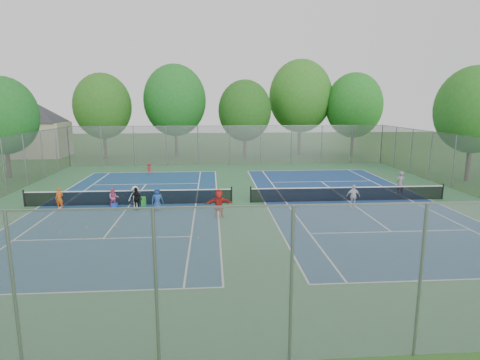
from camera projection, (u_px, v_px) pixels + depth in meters
name	position (u px, v px, depth m)	size (l,w,h in m)	color
ground	(241.00, 203.00, 25.64)	(120.00, 120.00, 0.00)	#27551A
court_pad	(241.00, 203.00, 25.64)	(32.00, 32.00, 0.01)	#31673E
court_left	(130.00, 205.00, 25.14)	(10.97, 23.77, 0.01)	navy
court_right	(348.00, 201.00, 26.14)	(10.97, 23.77, 0.01)	navy
net_left	(130.00, 198.00, 25.06)	(12.87, 0.10, 0.91)	black
net_right	(348.00, 194.00, 26.05)	(12.87, 0.10, 0.91)	black
fence_north	(229.00, 145.00, 40.92)	(32.00, 0.10, 4.00)	gray
fence_south	(291.00, 286.00, 9.60)	(32.00, 0.10, 4.00)	gray
house	(38.00, 121.00, 46.77)	(11.03, 11.03, 7.30)	#B7A88C
tree_nw	(103.00, 106.00, 45.06)	(6.40, 6.40, 9.58)	#443326
tree_nl	(175.00, 100.00, 46.49)	(7.20, 7.20, 10.69)	#443326
tree_nc	(245.00, 111.00, 45.31)	(6.00, 6.00, 8.85)	#443326
tree_nr	(300.00, 96.00, 48.43)	(7.60, 7.60, 11.42)	#443326
tree_ne	(354.00, 105.00, 47.11)	(6.60, 6.60, 9.77)	#443326
tree_side_w	(3.00, 116.00, 33.08)	(5.60, 5.60, 8.47)	#443326
tree_side_e	(474.00, 110.00, 31.77)	(6.00, 6.00, 9.20)	#443326
ball_crate	(114.00, 206.00, 24.43)	(0.33, 0.33, 0.28)	blue
ball_hopper	(143.00, 201.00, 24.78)	(0.30, 0.30, 0.59)	green
student_a	(59.00, 198.00, 24.11)	(0.47, 0.31, 1.29)	#DF5A15
student_b	(114.00, 198.00, 24.38)	(0.60, 0.47, 1.23)	#D35282
student_c	(135.00, 197.00, 24.46)	(0.85, 0.49, 1.32)	silver
student_d	(136.00, 199.00, 23.76)	(0.82, 0.34, 1.40)	black
student_e	(157.00, 199.00, 23.57)	(0.69, 0.45, 1.42)	navy
student_f	(219.00, 203.00, 22.30)	(1.48, 0.47, 1.60)	red
child_far_baseline	(150.00, 169.00, 35.80)	(0.65, 0.37, 1.01)	red
instructor	(400.00, 183.00, 27.62)	(0.61, 0.40, 1.67)	gray
teen_court_b	(353.00, 196.00, 24.39)	(0.83, 0.35, 1.42)	silver
tennis_ball_0	(149.00, 224.00, 21.03)	(0.07, 0.07, 0.07)	gold
tennis_ball_1	(198.00, 238.00, 18.85)	(0.07, 0.07, 0.07)	#C6EA36
tennis_ball_2	(100.00, 238.00, 18.90)	(0.07, 0.07, 0.07)	#BEE635
tennis_ball_3	(167.00, 216.00, 22.52)	(0.07, 0.07, 0.07)	#BEE635
tennis_ball_4	(64.00, 213.00, 23.23)	(0.07, 0.07, 0.07)	#BCE034
tennis_ball_5	(70.00, 222.00, 21.49)	(0.07, 0.07, 0.07)	#A7CA2F
tennis_ball_6	(116.00, 227.00, 20.62)	(0.07, 0.07, 0.07)	yellow
tennis_ball_7	(114.00, 220.00, 21.83)	(0.07, 0.07, 0.07)	#AECE2F
tennis_ball_8	(9.00, 242.00, 18.37)	(0.07, 0.07, 0.07)	#C2D732
tennis_ball_9	(87.00, 228.00, 20.46)	(0.07, 0.07, 0.07)	#E2ED37
tennis_ball_10	(146.00, 215.00, 22.79)	(0.07, 0.07, 0.07)	#DAF238
tennis_ball_11	(61.00, 232.00, 19.71)	(0.07, 0.07, 0.07)	#C4DA32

